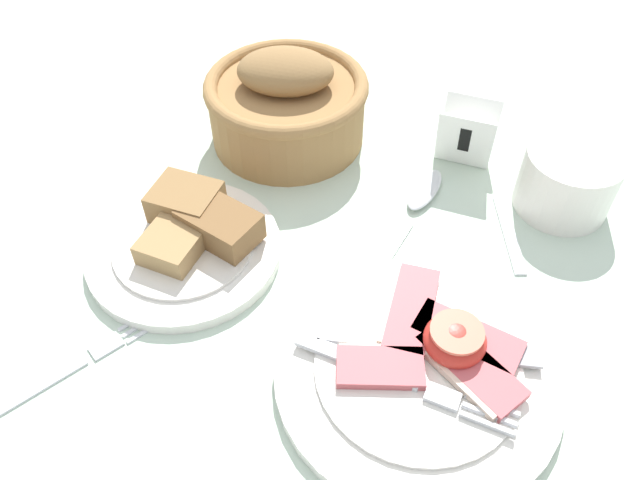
{
  "coord_description": "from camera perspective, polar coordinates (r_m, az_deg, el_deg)",
  "views": [
    {
      "loc": [
        0.08,
        -0.26,
        0.46
      ],
      "look_at": [
        -0.06,
        0.11,
        0.02
      ],
      "focal_mm": 35.0,
      "sensor_mm": 36.0,
      "label": 1
    }
  ],
  "objects": [
    {
      "name": "bread_plate",
      "position": [
        0.61,
        -11.94,
        0.13
      ],
      "size": [
        0.19,
        0.19,
        0.05
      ],
      "color": "silver",
      "rests_on": "ground_plane"
    },
    {
      "name": "fork_on_cloth",
      "position": [
        0.57,
        -22.27,
        -10.89
      ],
      "size": [
        0.11,
        0.17,
        0.01
      ],
      "rotation": [
        0.0,
        0.0,
        1.05
      ],
      "color": "silver",
      "rests_on": "ground_plane"
    },
    {
      "name": "number_card",
      "position": [
        0.7,
        13.24,
        9.32
      ],
      "size": [
        0.06,
        0.05,
        0.07
      ],
      "rotation": [
        0.0,
        0.0,
        0.02
      ],
      "color": "white",
      "rests_on": "ground_plane"
    },
    {
      "name": "bread_basket",
      "position": [
        0.71,
        -3.05,
        12.39
      ],
      "size": [
        0.18,
        0.18,
        0.11
      ],
      "color": "olive",
      "rests_on": "ground_plane"
    },
    {
      "name": "teaspoon_by_saucer",
      "position": [
        0.6,
        18.48,
        -4.53
      ],
      "size": [
        0.09,
        0.19,
        0.01
      ],
      "rotation": [
        0.0,
        0.0,
        5.09
      ],
      "color": "silver",
      "rests_on": "ground_plane"
    },
    {
      "name": "ground_plane",
      "position": [
        0.53,
        1.9,
        -11.58
      ],
      "size": [
        3.0,
        3.0,
        0.0
      ],
      "primitive_type": "plane",
      "color": "#B7CCB7"
    },
    {
      "name": "teaspoon_near_cup",
      "position": [
        0.66,
        8.65,
        3.11
      ],
      "size": [
        0.05,
        0.19,
        0.01
      ],
      "rotation": [
        0.0,
        0.0,
        1.43
      ],
      "color": "silver",
      "rests_on": "ground_plane"
    },
    {
      "name": "sugar_cup",
      "position": [
        0.68,
        21.73,
        5.21
      ],
      "size": [
        0.1,
        0.1,
        0.07
      ],
      "color": "white",
      "rests_on": "ground_plane"
    },
    {
      "name": "breakfast_plate",
      "position": [
        0.53,
        9.32,
        -11.22
      ],
      "size": [
        0.24,
        0.24,
        0.04
      ],
      "color": "silver",
      "rests_on": "ground_plane"
    }
  ]
}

